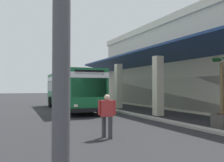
# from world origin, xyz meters

# --- Properties ---
(ground) EXTENTS (120.00, 120.00, 0.00)m
(ground) POSITION_xyz_m (0.00, 8.00, 0.00)
(ground) COLOR #262628
(curb_strip) EXTENTS (29.63, 0.50, 0.12)m
(curb_strip) POSITION_xyz_m (2.64, 4.57, 0.06)
(curb_strip) COLOR #9E998E
(curb_strip) RESTS_ON ground
(plaza_building) EXTENTS (24.99, 14.09, 7.77)m
(plaza_building) POSITION_xyz_m (2.64, 14.19, 3.89)
(plaza_building) COLOR beige
(plaza_building) RESTS_ON ground
(transit_bus) EXTENTS (11.30, 3.12, 3.34)m
(transit_bus) POSITION_xyz_m (-0.74, 1.74, 1.85)
(transit_bus) COLOR #196638
(transit_bus) RESTS_ON ground
(pedestrian) EXTENTS (0.46, 0.64, 1.61)m
(pedestrian) POSITION_xyz_m (11.01, 0.09, 0.90)
(pedestrian) COLOR #38383D
(pedestrian) RESTS_ON ground
(potted_palm) EXTENTS (1.79, 1.69, 3.31)m
(potted_palm) POSITION_xyz_m (11.16, 5.76, 0.87)
(potted_palm) COLOR #4C4742
(potted_palm) RESTS_ON ground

